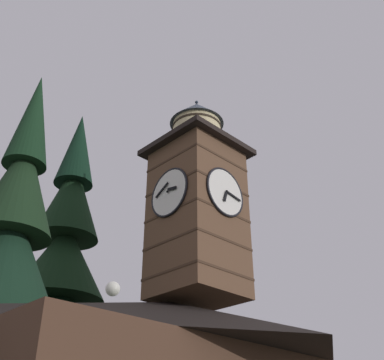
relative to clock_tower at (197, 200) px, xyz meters
The scene contains 4 objects.
clock_tower is the anchor object (origin of this frame).
pine_tree_behind 8.98m from the clock_tower, 78.05° to the right, with size 6.92×6.92×18.96m.
pine_tree_aside 8.36m from the clock_tower, 31.08° to the right, with size 5.65×5.65×16.52m.
moon 32.83m from the clock_tower, 119.09° to the right, with size 1.55×1.55×1.55m.
Camera 1 is at (12.85, 11.45, 1.43)m, focal length 45.57 mm.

